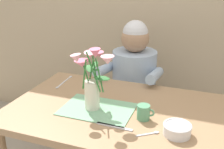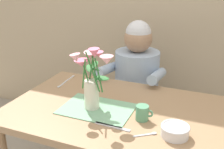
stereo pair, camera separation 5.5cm
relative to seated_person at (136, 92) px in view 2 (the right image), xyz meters
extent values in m
cube|color=#9E7A56|center=(0.06, -0.62, 0.16)|extent=(1.20, 0.80, 0.04)
cylinder|color=#9E7A56|center=(-0.48, -0.28, -0.21)|extent=(0.06, 0.06, 0.70)
cylinder|color=#4C4C56|center=(0.00, 0.00, -0.36)|extent=(0.30, 0.30, 0.40)
cylinder|color=#99ADC6|center=(0.00, 0.00, 0.09)|extent=(0.34, 0.34, 0.50)
sphere|color=#A37A5B|center=(0.00, 0.00, 0.44)|extent=(0.21, 0.21, 0.21)
sphere|color=silver|center=(0.00, 0.00, 0.48)|extent=(0.19, 0.19, 0.19)
cylinder|color=#99ADC6|center=(-0.19, -0.14, 0.22)|extent=(0.07, 0.33, 0.12)
cylinder|color=#99ADC6|center=(0.19, -0.14, 0.22)|extent=(0.07, 0.33, 0.12)
cube|color=#7AB289|center=(-0.03, -0.67, 0.18)|extent=(0.40, 0.28, 0.00)
cylinder|color=silver|center=(-0.06, -0.67, 0.26)|extent=(0.08, 0.08, 0.17)
cylinder|color=#2D7533|center=(-0.01, -0.68, 0.39)|extent=(0.06, 0.03, 0.18)
cone|color=pink|center=(0.04, -0.69, 0.48)|extent=(0.10, 0.10, 0.05)
sphere|color=#E5D14C|center=(0.04, -0.69, 0.49)|extent=(0.02, 0.02, 0.02)
cylinder|color=#2D7533|center=(-0.04, -0.65, 0.39)|extent=(0.05, 0.05, 0.19)
cone|color=#DB6684|center=(-0.02, -0.64, 0.49)|extent=(0.07, 0.07, 0.04)
sphere|color=#E5D14C|center=(-0.02, -0.64, 0.50)|extent=(0.02, 0.02, 0.02)
cylinder|color=#2D7533|center=(-0.07, -0.65, 0.39)|extent=(0.06, 0.04, 0.17)
cone|color=pink|center=(-0.08, -0.63, 0.48)|extent=(0.09, 0.09, 0.05)
sphere|color=#E5D14C|center=(-0.08, -0.63, 0.48)|extent=(0.02, 0.02, 0.02)
cylinder|color=#2D7533|center=(-0.08, -0.67, 0.37)|extent=(0.05, 0.01, 0.14)
cone|color=#DB6684|center=(-0.11, -0.67, 0.44)|extent=(0.12, 0.12, 0.04)
sphere|color=#E5D14C|center=(-0.11, -0.67, 0.44)|extent=(0.02, 0.02, 0.02)
cylinder|color=#2D7533|center=(-0.08, -0.70, 0.39)|extent=(0.05, 0.04, 0.19)
cone|color=pink|center=(-0.11, -0.72, 0.48)|extent=(0.08, 0.08, 0.05)
sphere|color=#E5D14C|center=(-0.11, -0.72, 0.49)|extent=(0.02, 0.02, 0.02)
cylinder|color=#2D7533|center=(-0.03, -0.70, 0.41)|extent=(0.07, 0.03, 0.23)
cone|color=#DB6684|center=(0.00, -0.74, 0.53)|extent=(0.08, 0.08, 0.05)
sphere|color=#E5D14C|center=(0.00, -0.74, 0.53)|extent=(0.02, 0.02, 0.02)
ellipsoid|color=#2D7533|center=(-0.09, -0.62, 0.40)|extent=(0.09, 0.10, 0.03)
ellipsoid|color=#2D7533|center=(-0.06, -0.61, 0.42)|extent=(0.05, 0.09, 0.03)
ellipsoid|color=#2D7533|center=(0.00, -0.67, 0.37)|extent=(0.09, 0.04, 0.02)
ellipsoid|color=#2D7533|center=(-0.06, -0.61, 0.39)|extent=(0.04, 0.09, 0.04)
cylinder|color=white|center=(0.43, -0.77, 0.20)|extent=(0.13, 0.13, 0.05)
torus|color=white|center=(0.43, -0.77, 0.23)|extent=(0.14, 0.14, 0.01)
cube|color=silver|center=(0.13, -0.81, 0.18)|extent=(0.19, 0.03, 0.00)
cylinder|color=#569970|center=(0.24, -0.68, 0.22)|extent=(0.07, 0.07, 0.08)
torus|color=#569970|center=(0.28, -0.68, 0.22)|extent=(0.04, 0.01, 0.04)
cube|color=silver|center=(-0.40, -0.34, 0.18)|extent=(0.01, 0.10, 0.00)
ellipsoid|color=silver|center=(-0.40, -0.28, 0.18)|extent=(0.02, 0.03, 0.01)
cube|color=silver|center=(-0.40, -0.43, 0.18)|extent=(0.02, 0.10, 0.00)
ellipsoid|color=silver|center=(-0.39, -0.49, 0.18)|extent=(0.02, 0.03, 0.01)
cube|color=silver|center=(0.29, -0.82, 0.18)|extent=(0.09, 0.07, 0.00)
ellipsoid|color=silver|center=(0.33, -0.79, 0.18)|extent=(0.03, 0.03, 0.01)
camera|label=1|loc=(0.51, -1.90, 0.90)|focal=43.19mm
camera|label=2|loc=(0.57, -1.88, 0.90)|focal=43.19mm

